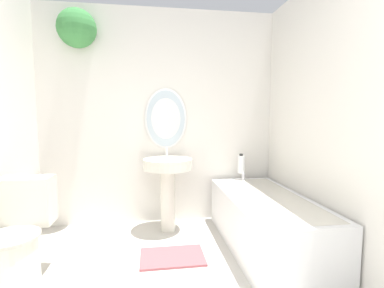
% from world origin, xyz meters
% --- Properties ---
extents(wall_back, '(2.73, 0.39, 2.40)m').
position_xyz_m(wall_back, '(-0.11, 2.81, 1.32)').
color(wall_back, silver).
rests_on(wall_back, ground_plane).
extents(wall_right, '(0.06, 2.92, 2.40)m').
position_xyz_m(wall_right, '(1.33, 1.40, 1.20)').
color(wall_right, silver).
rests_on(wall_right, ground_plane).
extents(toilet, '(0.38, 0.57, 0.75)m').
position_xyz_m(toilet, '(-1.05, 1.69, 0.34)').
color(toilet, beige).
rests_on(toilet, ground_plane).
extents(pedestal_sink, '(0.51, 0.51, 0.87)m').
position_xyz_m(pedestal_sink, '(0.06, 2.51, 0.58)').
color(pedestal_sink, beige).
rests_on(pedestal_sink, ground_plane).
extents(bathtub, '(0.69, 1.52, 0.56)m').
position_xyz_m(bathtub, '(0.94, 1.99, 0.25)').
color(bathtub, silver).
rests_on(bathtub, ground_plane).
extents(shampoo_bottle, '(0.08, 0.08, 0.23)m').
position_xyz_m(shampoo_bottle, '(0.92, 2.69, 0.67)').
color(shampoo_bottle, white).
rests_on(shampoo_bottle, bathtub).
extents(bath_mat, '(0.54, 0.37, 0.02)m').
position_xyz_m(bath_mat, '(0.06, 1.92, 0.01)').
color(bath_mat, '#934C51').
rests_on(bath_mat, ground_plane).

